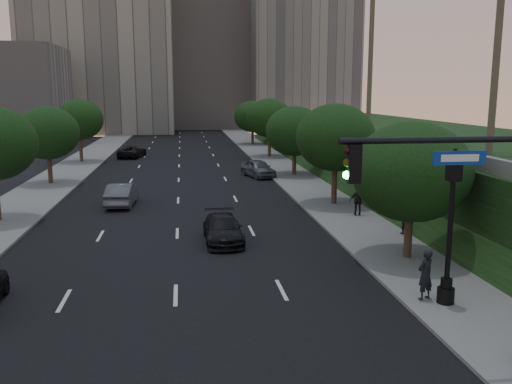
{
  "coord_description": "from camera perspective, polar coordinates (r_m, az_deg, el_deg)",
  "views": [
    {
      "loc": [
        0.38,
        -14.3,
        7.47
      ],
      "look_at": [
        3.2,
        6.33,
        3.6
      ],
      "focal_mm": 38.0,
      "sensor_mm": 36.0,
      "label": 1
    }
  ],
  "objects": [
    {
      "name": "ground",
      "position": [
        16.14,
        -8.63,
        -17.17
      ],
      "size": [
        160.0,
        160.0,
        0.0
      ],
      "primitive_type": "plane",
      "color": "black",
      "rests_on": "ground"
    },
    {
      "name": "road_surface",
      "position": [
        44.93,
        -8.15,
        0.86
      ],
      "size": [
        16.0,
        140.0,
        0.02
      ],
      "primitive_type": "cube",
      "color": "black",
      "rests_on": "ground"
    },
    {
      "name": "sidewalk_right",
      "position": [
        45.98,
        4.72,
        1.23
      ],
      "size": [
        4.5,
        140.0,
        0.15
      ],
      "primitive_type": "cube",
      "color": "slate",
      "rests_on": "ground"
    },
    {
      "name": "sidewalk_left",
      "position": [
        46.16,
        -20.98,
        0.6
      ],
      "size": [
        4.5,
        140.0,
        0.15
      ],
      "primitive_type": "cube",
      "color": "slate",
      "rests_on": "ground"
    },
    {
      "name": "embankment",
      "position": [
        47.82,
        19.2,
        3.37
      ],
      "size": [
        18.0,
        90.0,
        4.0
      ],
      "primitive_type": "cube",
      "color": "black",
      "rests_on": "ground"
    },
    {
      "name": "parapet_wall",
      "position": [
        44.4,
        9.49,
        6.35
      ],
      "size": [
        0.35,
        90.0,
        0.7
      ],
      "primitive_type": "cube",
      "color": "slate",
      "rests_on": "embankment"
    },
    {
      "name": "office_block_left",
      "position": [
        107.61,
        -15.96,
        14.67
      ],
      "size": [
        26.0,
        20.0,
        32.0
      ],
      "primitive_type": "cube",
      "color": "gray",
      "rests_on": "ground"
    },
    {
      "name": "office_block_mid",
      "position": [
        116.57,
        -5.14,
        13.2
      ],
      "size": [
        22.0,
        18.0,
        26.0
      ],
      "primitive_type": "cube",
      "color": "#ABA39C",
      "rests_on": "ground"
    },
    {
      "name": "office_block_right",
      "position": [
        113.29,
        4.46,
        15.82
      ],
      "size": [
        20.0,
        22.0,
        36.0
      ],
      "primitive_type": "cube",
      "color": "gray",
      "rests_on": "ground"
    },
    {
      "name": "tree_right_a",
      "position": [
        24.65,
        16.05,
        2.07
      ],
      "size": [
        5.2,
        5.2,
        6.24
      ],
      "color": "#38281C",
      "rests_on": "ground"
    },
    {
      "name": "tree_right_b",
      "position": [
        35.83,
        8.37,
        5.68
      ],
      "size": [
        5.2,
        5.2,
        6.74
      ],
      "color": "#38281C",
      "rests_on": "ground"
    },
    {
      "name": "tree_right_c",
      "position": [
        48.45,
        4.08,
        6.41
      ],
      "size": [
        5.2,
        5.2,
        6.24
      ],
      "color": "#38281C",
      "rests_on": "ground"
    },
    {
      "name": "tree_right_d",
      "position": [
        62.17,
        1.43,
        7.79
      ],
      "size": [
        5.2,
        5.2,
        6.74
      ],
      "color": "#38281C",
      "rests_on": "ground"
    },
    {
      "name": "tree_right_e",
      "position": [
        77.02,
        -0.37,
        7.95
      ],
      "size": [
        5.2,
        5.2,
        6.24
      ],
      "color": "#38281C",
      "rests_on": "ground"
    },
    {
      "name": "tree_left_c",
      "position": [
        46.66,
        -21.1,
        5.81
      ],
      "size": [
        5.0,
        5.0,
        6.34
      ],
      "color": "#38281C",
      "rests_on": "ground"
    },
    {
      "name": "tree_left_d",
      "position": [
        60.33,
        -18.11,
        7.26
      ],
      "size": [
        5.0,
        5.0,
        6.71
      ],
      "color": "#38281C",
      "rests_on": "ground"
    },
    {
      "name": "traffic_signal_mast",
      "position": [
        15.36,
        24.09,
        -4.72
      ],
      "size": [
        5.68,
        0.56,
        7.0
      ],
      "color": "black",
      "rests_on": "ground"
    },
    {
      "name": "street_lamp",
      "position": [
        19.82,
        19.72,
        -4.23
      ],
      "size": [
        0.64,
        0.64,
        5.62
      ],
      "color": "black",
      "rests_on": "ground"
    },
    {
      "name": "sedan_mid_left",
      "position": [
        37.04,
        -13.93,
        -0.23
      ],
      "size": [
        1.88,
        4.69,
        1.52
      ],
      "primitive_type": "imported",
      "rotation": [
        0.0,
        0.0,
        3.08
      ],
      "color": "#525359",
      "rests_on": "ground"
    },
    {
      "name": "sedan_far_left",
      "position": [
        63.93,
        -12.91,
        4.17
      ],
      "size": [
        3.29,
        5.36,
        1.39
      ],
      "primitive_type": "imported",
      "rotation": [
        0.0,
        0.0,
        2.93
      ],
      "color": "black",
      "rests_on": "ground"
    },
    {
      "name": "sedan_near_right",
      "position": [
        27.35,
        -3.5,
        -3.91
      ],
      "size": [
        1.94,
        4.59,
        1.32
      ],
      "primitive_type": "imported",
      "rotation": [
        0.0,
        0.0,
        0.02
      ],
      "color": "black",
      "rests_on": "ground"
    },
    {
      "name": "sedan_far_right",
      "position": [
        48.0,
        0.23,
        2.52
      ],
      "size": [
        3.07,
        4.94,
        1.57
      ],
      "primitive_type": "imported",
      "rotation": [
        0.0,
        0.0,
        0.28
      ],
      "color": "#5A5C62",
      "rests_on": "ground"
    },
    {
      "name": "pedestrian_a",
      "position": [
        20.36,
        17.39,
        -8.29
      ],
      "size": [
        0.8,
        0.68,
        1.85
      ],
      "primitive_type": "imported",
      "rotation": [
        0.0,
        0.0,
        3.57
      ],
      "color": "black",
      "rests_on": "sidewalk_right"
    },
    {
      "name": "pedestrian_b",
      "position": [
        29.28,
        15.4,
        -2.8
      ],
      "size": [
        0.93,
        0.86,
        1.53
      ],
      "primitive_type": "imported",
      "rotation": [
        0.0,
        0.0,
        2.66
      ],
      "color": "black",
      "rests_on": "sidewalk_right"
    },
    {
      "name": "pedestrian_c",
      "position": [
        32.99,
        10.71,
        -0.92
      ],
      "size": [
        1.1,
        0.66,
        1.76
      ],
      "primitive_type": "imported",
      "rotation": [
        0.0,
        0.0,
        2.9
      ],
      "color": "black",
      "rests_on": "sidewalk_right"
    }
  ]
}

